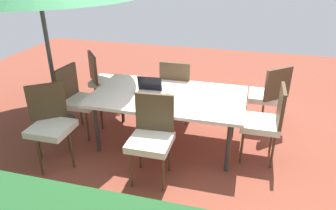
{
  "coord_description": "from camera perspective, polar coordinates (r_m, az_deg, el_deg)",
  "views": [
    {
      "loc": [
        -0.95,
        3.57,
        2.34
      ],
      "look_at": [
        0.0,
        0.0,
        0.58
      ],
      "focal_mm": 33.56,
      "sensor_mm": 36.0,
      "label": 1
    }
  ],
  "objects": [
    {
      "name": "ground_plane",
      "position": [
        4.38,
        -0.0,
        -6.95
      ],
      "size": [
        10.0,
        10.0,
        0.02
      ],
      "primitive_type": "cube",
      "color": "brown"
    },
    {
      "name": "dining_table",
      "position": [
        4.05,
        -0.0,
        1.26
      ],
      "size": [
        1.97,
        1.14,
        0.72
      ],
      "color": "silver",
      "rests_on": "ground_plane"
    },
    {
      "name": "chair_north",
      "position": [
        3.49,
        -3.01,
        -5.37
      ],
      "size": [
        0.46,
        0.47,
        0.98
      ],
      "rotation": [
        0.0,
        0.0,
        3.2
      ],
      "color": "silver",
      "rests_on": "ground_plane"
    },
    {
      "name": "chair_west",
      "position": [
        3.97,
        17.34,
        -2.55
      ],
      "size": [
        0.46,
        0.46,
        0.98
      ],
      "rotation": [
        0.0,
        0.0,
        1.57
      ],
      "color": "silver",
      "rests_on": "ground_plane"
    },
    {
      "name": "chair_southeast",
      "position": [
        5.18,
        -11.67,
        4.75
      ],
      "size": [
        0.58,
        0.58,
        0.98
      ],
      "rotation": [
        0.0,
        0.0,
        5.39
      ],
      "color": "silver",
      "rests_on": "ground_plane"
    },
    {
      "name": "chair_northeast",
      "position": [
        4.0,
        -20.61,
        -2.83
      ],
      "size": [
        0.58,
        0.58,
        0.98
      ],
      "rotation": [
        0.0,
        0.0,
        3.8
      ],
      "color": "silver",
      "rests_on": "ground_plane"
    },
    {
      "name": "chair_east",
      "position": [
        4.57,
        -16.12,
        1.41
      ],
      "size": [
        0.48,
        0.47,
        0.98
      ],
      "rotation": [
        0.0,
        0.0,
        4.62
      ],
      "color": "silver",
      "rests_on": "ground_plane"
    },
    {
      "name": "chair_south",
      "position": [
        4.73,
        1.58,
        3.27
      ],
      "size": [
        0.46,
        0.46,
        0.98
      ],
      "rotation": [
        0.0,
        0.0,
        0.01
      ],
      "color": "silver",
      "rests_on": "ground_plane"
    },
    {
      "name": "chair_southwest",
      "position": [
        4.72,
        17.78,
        1.95
      ],
      "size": [
        0.58,
        0.59,
        0.98
      ],
      "rotation": [
        0.0,
        0.0,
        0.72
      ],
      "color": "silver",
      "rests_on": "ground_plane"
    },
    {
      "name": "laptop",
      "position": [
        4.18,
        -3.07,
        3.37
      ],
      "size": [
        0.33,
        0.26,
        0.21
      ],
      "rotation": [
        0.0,
        0.0,
        0.05
      ],
      "color": "#B7B7BC",
      "rests_on": "dining_table"
    },
    {
      "name": "cup",
      "position": [
        3.87,
        0.26,
        1.72
      ],
      "size": [
        0.08,
        0.08,
        0.12
      ],
      "primitive_type": "cylinder",
      "color": "white",
      "rests_on": "dining_table"
    }
  ]
}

